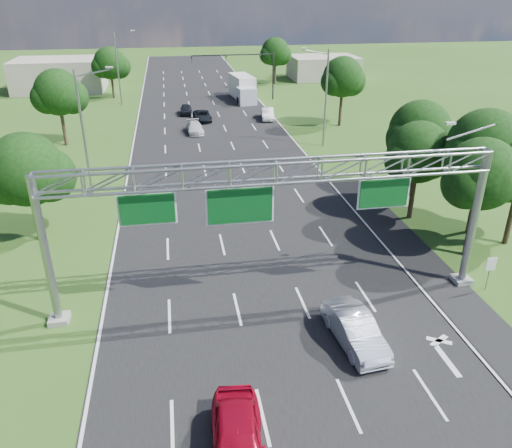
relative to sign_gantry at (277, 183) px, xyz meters
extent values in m
plane|color=#2E5318|center=(-0.33, 18.00, -6.89)|extent=(220.00, 220.00, 0.00)
cube|color=black|center=(-0.33, 18.00, -6.89)|extent=(18.00, 180.00, 0.02)
cube|color=black|center=(9.87, 2.00, -6.89)|extent=(3.00, 30.00, 0.02)
cube|color=gray|center=(11.17, 0.00, -6.74)|extent=(1.00, 1.00, 0.30)
cylinder|color=gray|center=(11.17, 0.00, -2.89)|extent=(0.44, 0.44, 8.00)
cube|color=gray|center=(-11.33, 0.00, -6.74)|extent=(1.00, 1.00, 0.30)
cylinder|color=gray|center=(-11.33, 0.00, -2.89)|extent=(0.40, 0.40, 8.00)
cylinder|color=gray|center=(9.97, 0.00, 2.11)|extent=(2.54, 0.12, 0.79)
cube|color=beige|center=(8.77, 0.00, 2.61)|extent=(0.50, 0.22, 0.12)
cube|color=white|center=(-6.33, -0.02, -0.89)|extent=(2.80, 0.05, 1.70)
cube|color=#094B1A|center=(-6.33, -0.08, -0.89)|extent=(2.62, 0.05, 1.52)
cube|color=white|center=(-1.83, -0.02, -1.04)|extent=(3.40, 0.05, 2.00)
cube|color=#094B1A|center=(-1.83, -0.08, -1.04)|extent=(3.22, 0.05, 1.82)
cube|color=white|center=(5.67, -0.02, -0.89)|extent=(2.80, 0.05, 1.70)
cube|color=#094B1A|center=(5.67, -0.08, -0.89)|extent=(2.62, 0.05, 1.52)
cylinder|color=gray|center=(12.07, -1.00, -5.89)|extent=(0.06, 0.06, 2.00)
cube|color=white|center=(12.07, -1.03, -5.19)|extent=(0.60, 0.04, 0.80)
cylinder|color=black|center=(10.67, 53.00, -3.39)|extent=(0.24, 0.24, 7.00)
cylinder|color=black|center=(4.67, 53.00, -0.29)|extent=(12.00, 0.18, 0.18)
imported|color=black|center=(-1.33, 53.00, -0.84)|extent=(0.18, 0.22, 1.10)
imported|color=black|center=(3.67, 53.00, -0.84)|extent=(0.18, 0.22, 1.10)
imported|color=black|center=(8.67, 53.00, -0.84)|extent=(0.18, 0.22, 1.10)
cylinder|color=gray|center=(-11.83, 18.00, -1.89)|extent=(0.20, 0.20, 10.00)
cylinder|color=gray|center=(-10.53, 18.00, 2.81)|extent=(2.78, 0.12, 0.60)
cube|color=beige|center=(-9.23, 18.00, 3.21)|extent=(0.55, 0.22, 0.12)
cylinder|color=gray|center=(-11.83, 53.00, -1.89)|extent=(0.20, 0.20, 10.00)
cylinder|color=gray|center=(-10.53, 53.00, 2.81)|extent=(2.78, 0.12, 0.60)
cube|color=beige|center=(-9.23, 53.00, 3.21)|extent=(0.55, 0.22, 0.12)
cylinder|color=gray|center=(11.17, 28.00, -1.89)|extent=(0.20, 0.20, 10.00)
cylinder|color=gray|center=(9.87, 28.00, 2.81)|extent=(2.78, 0.12, 0.60)
cube|color=beige|center=(8.57, 28.00, 3.21)|extent=(0.55, 0.22, 0.12)
cylinder|color=#2D2116|center=(13.17, 3.00, -5.02)|extent=(0.36, 0.36, 3.74)
sphere|color=black|center=(13.17, 3.00, -1.39)|extent=(4.40, 4.40, 4.40)
sphere|color=black|center=(14.27, 3.40, -1.94)|extent=(3.30, 3.30, 3.30)
sphere|color=black|center=(12.18, 2.70, -1.83)|extent=(3.08, 3.08, 3.08)
cylinder|color=#2D2116|center=(15.17, 6.00, -4.80)|extent=(0.36, 0.36, 4.18)
sphere|color=black|center=(15.17, 6.00, -0.71)|extent=(5.00, 5.00, 5.00)
sphere|color=black|center=(16.42, 6.40, -1.34)|extent=(3.75, 3.75, 3.75)
sphere|color=black|center=(14.04, 5.70, -1.21)|extent=(3.50, 3.50, 3.50)
cylinder|color=#2D2116|center=(12.17, 9.00, -5.24)|extent=(0.36, 0.36, 3.30)
sphere|color=black|center=(12.17, 9.00, -1.83)|extent=(4.40, 4.40, 4.40)
sphere|color=black|center=(13.27, 9.40, -2.38)|extent=(3.30, 3.30, 3.30)
sphere|color=black|center=(11.18, 8.70, -2.27)|extent=(3.08, 3.08, 3.08)
cylinder|color=#2D2116|center=(16.67, 4.00, -5.13)|extent=(0.36, 0.36, 3.52)
sphere|color=black|center=(15.63, 3.70, -1.99)|extent=(3.22, 3.22, 3.22)
cylinder|color=#2D2116|center=(14.17, 13.00, -5.13)|extent=(0.36, 0.36, 3.52)
sphere|color=black|center=(14.17, 13.00, -1.45)|extent=(4.80, 4.80, 4.80)
sphere|color=black|center=(15.37, 13.40, -2.05)|extent=(3.60, 3.60, 3.60)
sphere|color=black|center=(13.09, 12.70, -1.93)|extent=(3.36, 3.36, 3.36)
cylinder|color=#2D2116|center=(-14.33, 10.00, -5.35)|extent=(0.36, 0.36, 3.08)
sphere|color=black|center=(-14.33, 10.00, -1.89)|extent=(4.80, 4.80, 4.80)
sphere|color=black|center=(-13.13, 10.40, -2.49)|extent=(3.60, 3.60, 3.60)
sphere|color=black|center=(-15.41, 9.70, -2.37)|extent=(3.36, 3.36, 3.36)
cylinder|color=#2D2116|center=(-16.33, 33.00, -5.02)|extent=(0.36, 0.36, 3.74)
sphere|color=black|center=(-16.33, 33.00, -1.23)|extent=(4.80, 4.80, 4.80)
sphere|color=black|center=(-15.13, 33.40, -1.83)|extent=(3.60, 3.60, 3.60)
sphere|color=black|center=(-17.41, 32.70, -1.71)|extent=(3.36, 3.36, 3.36)
cylinder|color=#2D2116|center=(-13.33, 58.00, -5.24)|extent=(0.36, 0.36, 3.30)
sphere|color=black|center=(-13.33, 58.00, -1.67)|extent=(4.80, 4.80, 4.80)
sphere|color=black|center=(-12.13, 58.40, -2.27)|extent=(3.60, 3.60, 3.60)
sphere|color=black|center=(-14.41, 57.70, -2.15)|extent=(3.36, 3.36, 3.36)
cylinder|color=#2D2116|center=(15.67, 36.00, -4.91)|extent=(0.36, 0.36, 3.96)
sphere|color=black|center=(15.67, 36.00, -1.01)|extent=(4.80, 4.80, 4.80)
sphere|color=black|center=(16.87, 36.40, -1.61)|extent=(3.60, 3.60, 3.60)
sphere|color=black|center=(14.59, 35.70, -1.49)|extent=(3.36, 3.36, 3.36)
cylinder|color=#2D2116|center=(13.67, 66.00, -5.13)|extent=(0.36, 0.36, 3.52)
sphere|color=black|center=(13.67, 66.00, -1.45)|extent=(4.80, 4.80, 4.80)
sphere|color=black|center=(14.87, 66.40, -2.05)|extent=(3.60, 3.60, 3.60)
sphere|color=black|center=(12.59, 65.70, -1.93)|extent=(3.36, 3.36, 3.36)
cube|color=#9F9685|center=(-22.33, 66.00, -4.39)|extent=(14.00, 10.00, 5.00)
cube|color=#9F9685|center=(23.67, 70.00, -4.89)|extent=(12.00, 9.00, 4.00)
imported|color=#9F071E|center=(-3.38, -9.67, -6.06)|extent=(2.40, 5.05, 1.67)
imported|color=silver|center=(3.06, -4.19, -6.11)|extent=(2.15, 4.89, 1.56)
imported|color=silver|center=(-2.20, 35.58, -6.26)|extent=(1.98, 4.42, 1.26)
imported|color=black|center=(-0.91, 41.31, -6.26)|extent=(2.31, 4.66, 1.27)
imported|color=black|center=(-2.83, 45.28, -6.24)|extent=(1.74, 3.88, 1.30)
imported|color=silver|center=(7.47, 40.75, -6.18)|extent=(2.03, 4.45, 1.42)
cube|color=silver|center=(6.17, 54.56, -5.08)|extent=(3.45, 6.86, 3.29)
cube|color=silver|center=(6.17, 49.96, -5.69)|extent=(2.81, 2.71, 2.41)
cylinder|color=black|center=(4.96, 50.18, -6.34)|extent=(0.38, 1.10, 1.10)
cylinder|color=black|center=(7.37, 50.18, -6.34)|extent=(0.38, 1.10, 1.10)
cylinder|color=black|center=(4.96, 56.76, -6.34)|extent=(0.38, 1.10, 1.10)
cylinder|color=black|center=(7.37, 56.76, -6.34)|extent=(0.38, 1.10, 1.10)
camera|label=1|loc=(-4.89, -22.47, 8.76)|focal=35.00mm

